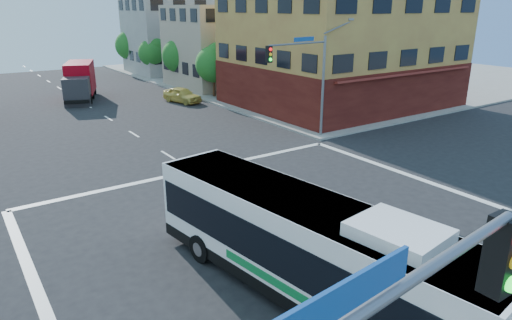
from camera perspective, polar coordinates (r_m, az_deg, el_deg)
ground at (r=18.76m, az=5.64°, el=-9.58°), size 120.00×120.00×0.00m
sidewalk_ne at (r=66.59m, az=9.61°, el=10.83°), size 50.00×50.00×0.15m
corner_building_ne at (r=43.80m, az=10.69°, el=14.47°), size 18.10×15.44×14.00m
building_east_near at (r=54.35m, az=-3.67°, el=14.03°), size 12.06×10.06×9.00m
building_east_far at (r=66.70m, az=-10.09°, el=15.07°), size 12.06×10.06×10.00m
signal_mast_ne at (r=30.76m, az=6.30°, el=11.32°), size 7.91×1.13×8.07m
street_tree_a at (r=46.69m, az=-5.21°, el=12.11°), size 3.60×3.60×5.53m
street_tree_b at (r=53.76m, az=-9.52°, el=12.96°), size 3.80×3.80×5.79m
street_tree_c at (r=61.09m, az=-12.80°, el=13.15°), size 3.40×3.40×5.29m
street_tree_d at (r=68.52m, az=-15.43°, el=13.85°), size 4.00×4.00×6.03m
transit_bus at (r=14.47m, az=6.24°, el=-10.72°), size 4.26×12.50×3.63m
box_truck at (r=48.89m, az=-21.16°, el=9.05°), size 4.87×8.26×3.58m
parked_car at (r=45.10m, az=-9.22°, el=8.04°), size 2.76×4.58×1.46m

